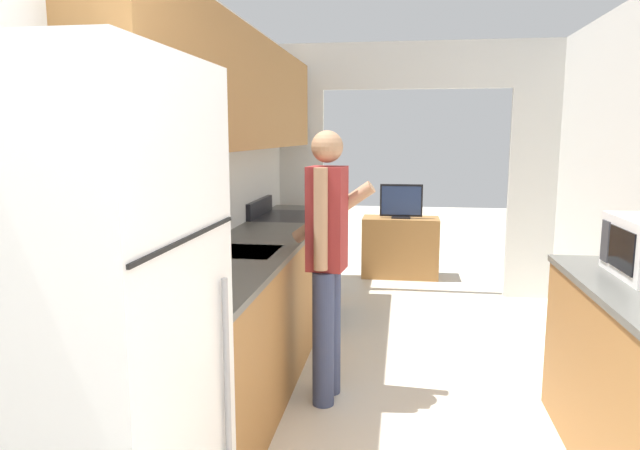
% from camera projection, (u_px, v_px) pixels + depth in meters
% --- Properties ---
extents(wall_left, '(0.38, 7.16, 2.50)m').
position_uv_depth(wall_left, '(195.00, 147.00, 3.32)').
color(wall_left, silver).
rests_on(wall_left, ground_plane).
extents(wall_far_with_doorway, '(3.13, 0.06, 2.50)m').
position_uv_depth(wall_far_with_doorway, '(415.00, 150.00, 5.64)').
color(wall_far_with_doorway, silver).
rests_on(wall_far_with_doorway, ground_plane).
extents(counter_left, '(0.62, 3.66, 0.91)m').
position_uv_depth(counter_left, '(251.00, 313.00, 3.71)').
color(counter_left, '#9E6B38').
rests_on(counter_left, ground_plane).
extents(refrigerator, '(0.69, 0.79, 1.83)m').
position_uv_depth(refrigerator, '(90.00, 364.00, 1.73)').
color(refrigerator, white).
rests_on(refrigerator, ground_plane).
extents(range_oven, '(0.66, 0.77, 1.05)m').
position_uv_depth(range_oven, '(293.00, 266.00, 5.03)').
color(range_oven, black).
rests_on(range_oven, ground_plane).
extents(person, '(0.53, 0.40, 1.63)m').
position_uv_depth(person, '(327.00, 259.00, 3.38)').
color(person, '#384266').
rests_on(person, ground_plane).
extents(tv_cabinet, '(0.86, 0.42, 0.68)m').
position_uv_depth(tv_cabinet, '(400.00, 247.00, 6.50)').
color(tv_cabinet, '#9E6B38').
rests_on(tv_cabinet, ground_plane).
extents(television, '(0.47, 0.16, 0.38)m').
position_uv_depth(television, '(401.00, 202.00, 6.38)').
color(television, black).
rests_on(television, tv_cabinet).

